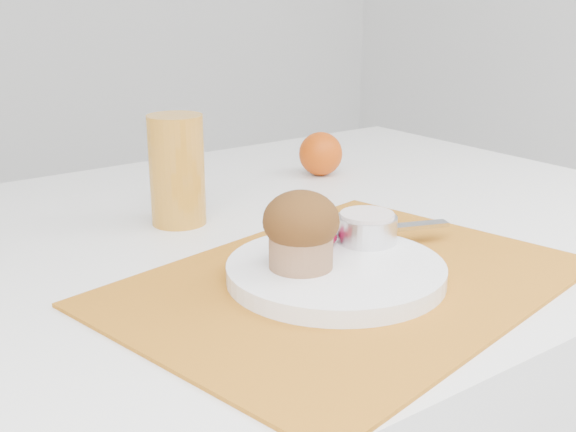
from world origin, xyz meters
TOP-DOWN VIEW (x-y plane):
  - placemat at (-0.00, -0.15)m, footprint 0.51×0.41m
  - plate at (-0.01, -0.14)m, footprint 0.27×0.27m
  - ramekin at (0.06, -0.11)m, footprint 0.08×0.08m
  - cream at (0.06, -0.11)m, footprint 0.06×0.06m
  - raspberry_near at (-0.00, -0.10)m, footprint 0.02×0.02m
  - raspberry_far at (0.02, -0.09)m, footprint 0.02×0.02m
  - butter_knife at (0.07, -0.09)m, footprint 0.19×0.08m
  - orange at (0.25, 0.20)m, footprint 0.07×0.07m
  - juice_glass at (-0.04, 0.12)m, footprint 0.09×0.09m
  - muffin at (-0.04, -0.13)m, footprint 0.08×0.08m

SIDE VIEW (x-z plane):
  - placemat at x=0.00m, z-range 0.75..0.75m
  - plate at x=-0.01m, z-range 0.75..0.77m
  - butter_knife at x=0.07m, z-range 0.77..0.78m
  - raspberry_near at x=0.00m, z-range 0.77..0.79m
  - raspberry_far at x=0.02m, z-range 0.77..0.79m
  - orange at x=0.25m, z-range 0.75..0.82m
  - ramekin at x=0.06m, z-range 0.77..0.80m
  - cream at x=0.06m, z-range 0.80..0.80m
  - muffin at x=-0.04m, z-range 0.77..0.85m
  - juice_glass at x=-0.04m, z-range 0.75..0.89m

